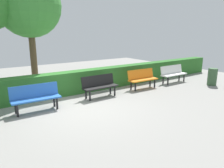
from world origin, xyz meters
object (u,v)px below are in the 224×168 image
bench_white (173,73)px  bench_orange (142,78)px  trash_bin (212,77)px  tree_near (29,6)px  bench_blue (36,97)px  bench_black (100,85)px

bench_white → bench_orange: (2.09, -0.03, -0.00)m
bench_white → trash_bin: 1.83m
tree_near → bench_orange: bearing=142.5°
trash_bin → bench_orange: bearing=-25.4°
bench_blue → tree_near: bearing=-103.1°
bench_orange → trash_bin: (-3.18, 1.51, -0.07)m
bench_white → tree_near: tree_near is taller
bench_black → tree_near: 4.63m
bench_white → bench_orange: same height
bench_white → tree_near: bearing=-27.0°
bench_black → tree_near: size_ratio=0.29×
tree_near → trash_bin: 8.99m
tree_near → bench_white: bearing=153.2°
bench_white → bench_blue: size_ratio=1.01×
bench_orange → bench_black: (2.28, 0.01, 0.00)m
tree_near → bench_black: bearing=118.4°
bench_black → tree_near: bearing=-62.4°
bench_orange → bench_black: 2.28m
bench_white → bench_black: bearing=-0.5°
bench_black → trash_bin: bearing=163.9°
bench_orange → trash_bin: bearing=156.9°
bench_blue → trash_bin: bench_blue is taller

